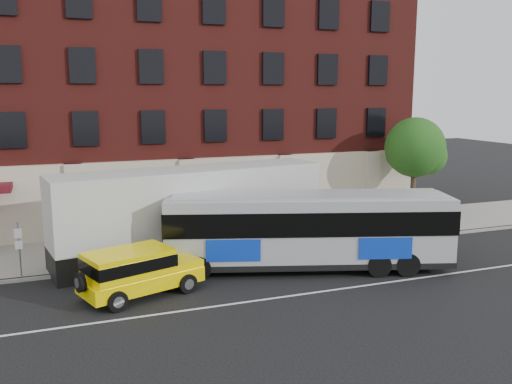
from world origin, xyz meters
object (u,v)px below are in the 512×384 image
object	(u,v)px
street_tree	(416,150)
sign_pole	(19,247)
yellow_suv	(136,270)
shipping_container	(192,214)
city_bus	(308,228)

from	to	relation	value
street_tree	sign_pole	bearing A→B (deg)	-171.39
sign_pole	street_tree	distance (m)	22.49
yellow_suv	shipping_container	bearing A→B (deg)	52.35
sign_pole	street_tree	size ratio (longest dim) A/B	0.40
street_tree	shipping_container	xyz separation A→B (m)	(-14.50, -2.68, -2.28)
sign_pole	shipping_container	size ratio (longest dim) A/B	0.19
sign_pole	yellow_suv	size ratio (longest dim) A/B	0.50
city_bus	yellow_suv	bearing A→B (deg)	-174.92
street_tree	yellow_suv	size ratio (longest dim) A/B	1.24
sign_pole	shipping_container	xyz separation A→B (m)	(7.54, 0.65, 0.68)
sign_pole	yellow_suv	world-z (taller)	sign_pole
street_tree	city_bus	bearing A→B (deg)	-148.37
yellow_suv	shipping_container	distance (m)	5.43
shipping_container	yellow_suv	bearing A→B (deg)	-127.65
sign_pole	yellow_suv	xyz separation A→B (m)	(4.28, -3.57, -0.38)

